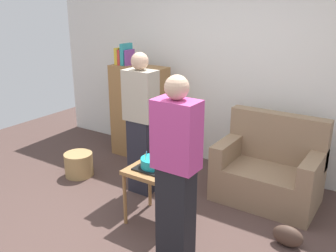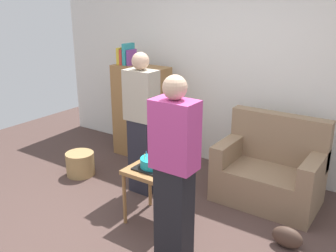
% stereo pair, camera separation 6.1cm
% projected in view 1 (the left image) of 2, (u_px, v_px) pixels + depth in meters
% --- Properties ---
extents(ground_plane, '(8.00, 8.00, 0.00)m').
position_uv_depth(ground_plane, '(144.00, 239.00, 3.53)').
color(ground_plane, '#4C3833').
extents(wall_back, '(6.00, 0.10, 2.70)m').
position_uv_depth(wall_back, '(239.00, 67.00, 4.72)').
color(wall_back, silver).
rests_on(wall_back, ground_plane).
extents(couch, '(1.10, 0.70, 0.96)m').
position_uv_depth(couch, '(269.00, 171.00, 4.16)').
color(couch, '#8C7054').
rests_on(couch, ground_plane).
extents(bookshelf, '(0.80, 0.36, 1.59)m').
position_uv_depth(bookshelf, '(139.00, 111.00, 5.25)').
color(bookshelf, olive).
rests_on(bookshelf, ground_plane).
extents(side_table, '(0.48, 0.48, 0.59)m').
position_uv_depth(side_table, '(154.00, 176.00, 3.69)').
color(side_table, olive).
rests_on(side_table, ground_plane).
extents(birthday_cake, '(0.32, 0.32, 0.17)m').
position_uv_depth(birthday_cake, '(154.00, 163.00, 3.65)').
color(birthday_cake, black).
rests_on(birthday_cake, side_table).
extents(person_blowing_candles, '(0.36, 0.22, 1.63)m').
position_uv_depth(person_blowing_candles, '(141.00, 124.00, 4.18)').
color(person_blowing_candles, '#23232D').
rests_on(person_blowing_candles, ground_plane).
extents(person_holding_cake, '(0.36, 0.22, 1.63)m').
position_uv_depth(person_holding_cake, '(176.00, 173.00, 2.99)').
color(person_holding_cake, black).
rests_on(person_holding_cake, ground_plane).
extents(wicker_basket, '(0.36, 0.36, 0.30)m').
position_uv_depth(wicker_basket, '(79.00, 164.00, 4.78)').
color(wicker_basket, '#A88451').
rests_on(wicker_basket, ground_plane).
extents(handbag, '(0.28, 0.14, 0.20)m').
position_uv_depth(handbag, '(288.00, 236.00, 3.42)').
color(handbag, '#473328').
rests_on(handbag, ground_plane).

